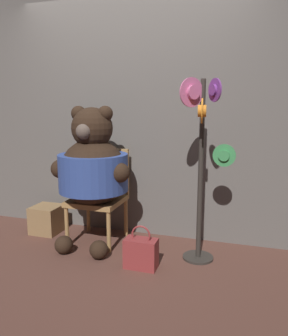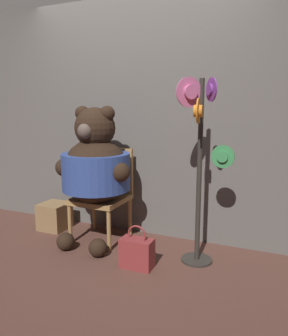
{
  "view_description": "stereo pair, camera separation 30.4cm",
  "coord_description": "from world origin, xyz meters",
  "px_view_note": "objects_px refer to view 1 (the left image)",
  "views": [
    {
      "loc": [
        1.17,
        -2.77,
        1.36
      ],
      "look_at": [
        0.26,
        0.08,
        0.82
      ],
      "focal_mm": 35.0,
      "sensor_mm": 36.0,
      "label": 1
    },
    {
      "loc": [
        1.46,
        -2.66,
        1.36
      ],
      "look_at": [
        0.26,
        0.08,
        0.82
      ],
      "focal_mm": 35.0,
      "sensor_mm": 36.0,
      "label": 2
    }
  ],
  "objects_px": {
    "teddy_bear": "(93,168)",
    "handbag_on_ground": "(141,253)",
    "hat_display_rack": "(202,159)",
    "chair": "(101,192)"
  },
  "relations": [
    {
      "from": "teddy_bear",
      "to": "handbag_on_ground",
      "type": "xyz_separation_m",
      "value": [
        0.61,
        -0.34,
        -0.65
      ]
    },
    {
      "from": "hat_display_rack",
      "to": "teddy_bear",
      "type": "bearing_deg",
      "value": 176.72
    },
    {
      "from": "chair",
      "to": "hat_display_rack",
      "type": "height_order",
      "value": "hat_display_rack"
    },
    {
      "from": "teddy_bear",
      "to": "hat_display_rack",
      "type": "xyz_separation_m",
      "value": [
        1.07,
        -0.06,
        0.15
      ]
    },
    {
      "from": "teddy_bear",
      "to": "chair",
      "type": "bearing_deg",
      "value": 92.27
    },
    {
      "from": "handbag_on_ground",
      "to": "hat_display_rack",
      "type": "bearing_deg",
      "value": 30.78
    },
    {
      "from": "teddy_bear",
      "to": "handbag_on_ground",
      "type": "height_order",
      "value": "teddy_bear"
    },
    {
      "from": "chair",
      "to": "handbag_on_ground",
      "type": "xyz_separation_m",
      "value": [
        0.61,
        -0.51,
        -0.37
      ]
    },
    {
      "from": "hat_display_rack",
      "to": "handbag_on_ground",
      "type": "height_order",
      "value": "hat_display_rack"
    },
    {
      "from": "handbag_on_ground",
      "to": "teddy_bear",
      "type": "bearing_deg",
      "value": 150.96
    }
  ]
}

